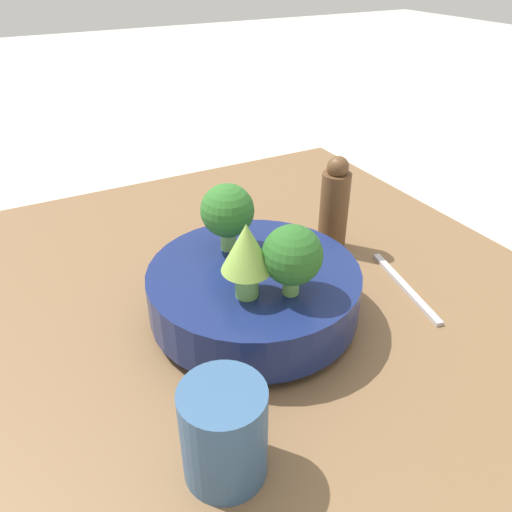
% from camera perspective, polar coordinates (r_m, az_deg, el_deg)
% --- Properties ---
extents(ground_plane, '(6.00, 6.00, 0.00)m').
position_cam_1_polar(ground_plane, '(0.69, 0.06, -10.50)').
color(ground_plane, beige).
extents(table, '(1.00, 0.89, 0.05)m').
position_cam_1_polar(table, '(0.67, 0.07, -8.96)').
color(table, brown).
rests_on(table, ground_plane).
extents(bowl, '(0.27, 0.27, 0.07)m').
position_cam_1_polar(bowl, '(0.64, 0.00, -3.95)').
color(bowl, navy).
rests_on(bowl, table).
extents(romanesco_piece_far, '(0.06, 0.06, 0.09)m').
position_cam_1_polar(romanesco_piece_far, '(0.54, -1.09, 0.51)').
color(romanesco_piece_far, '#6BA34C').
rests_on(romanesco_piece_far, bowl).
extents(broccoli_floret_left, '(0.07, 0.07, 0.09)m').
position_cam_1_polar(broccoli_floret_left, '(0.55, 4.17, 0.01)').
color(broccoli_floret_left, '#6BA34C').
rests_on(broccoli_floret_left, bowl).
extents(broccoli_floret_right, '(0.07, 0.07, 0.09)m').
position_cam_1_polar(broccoli_floret_right, '(0.64, -3.29, 5.09)').
color(broccoli_floret_right, '#7AB256').
rests_on(broccoli_floret_right, bowl).
extents(cup, '(0.08, 0.08, 0.10)m').
position_cam_1_polar(cup, '(0.47, -3.68, -19.49)').
color(cup, '#33567F').
rests_on(cup, table).
extents(pepper_mill, '(0.04, 0.04, 0.15)m').
position_cam_1_polar(pepper_mill, '(0.78, 8.92, 5.59)').
color(pepper_mill, brown).
rests_on(pepper_mill, table).
extents(fork, '(0.17, 0.05, 0.01)m').
position_cam_1_polar(fork, '(0.74, 16.66, -3.38)').
color(fork, '#B2B2B7').
rests_on(fork, table).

